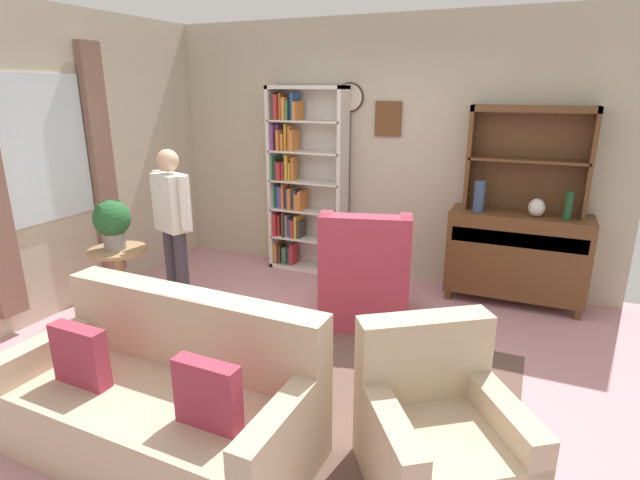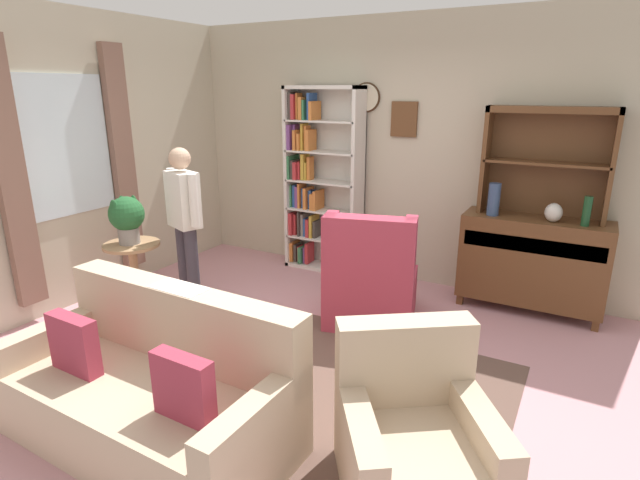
# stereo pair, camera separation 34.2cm
# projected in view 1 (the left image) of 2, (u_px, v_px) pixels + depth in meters

# --- Properties ---
(ground_plane) EXTENTS (5.40, 4.60, 0.02)m
(ground_plane) POSITION_uv_depth(u_px,v_px,m) (299.00, 360.00, 3.98)
(ground_plane) COLOR #C68C93
(wall_back) EXTENTS (5.00, 0.09, 2.80)m
(wall_back) POSITION_uv_depth(u_px,v_px,m) (382.00, 152.00, 5.44)
(wall_back) COLOR #BCB299
(wall_back) RESTS_ON ground_plane
(wall_left) EXTENTS (0.16, 4.20, 2.80)m
(wall_left) POSITION_uv_depth(u_px,v_px,m) (48.00, 165.00, 4.53)
(wall_left) COLOR #BCB299
(wall_left) RESTS_ON ground_plane
(area_rug) EXTENTS (2.92, 2.09, 0.01)m
(area_rug) POSITION_uv_depth(u_px,v_px,m) (305.00, 383.00, 3.64)
(area_rug) COLOR brown
(area_rug) RESTS_ON ground_plane
(bookshelf) EXTENTS (0.90, 0.30, 2.10)m
(bookshelf) POSITION_uv_depth(u_px,v_px,m) (301.00, 181.00, 5.72)
(bookshelf) COLOR silver
(bookshelf) RESTS_ON ground_plane
(sideboard) EXTENTS (1.30, 0.45, 0.92)m
(sideboard) POSITION_uv_depth(u_px,v_px,m) (516.00, 254.00, 4.89)
(sideboard) COLOR brown
(sideboard) RESTS_ON ground_plane
(sideboard_hutch) EXTENTS (1.10, 0.26, 1.00)m
(sideboard_hutch) POSITION_uv_depth(u_px,v_px,m) (530.00, 145.00, 4.68)
(sideboard_hutch) COLOR brown
(sideboard_hutch) RESTS_ON sideboard
(vase_tall) EXTENTS (0.11, 0.11, 0.31)m
(vase_tall) POSITION_uv_depth(u_px,v_px,m) (479.00, 196.00, 4.81)
(vase_tall) COLOR #33476B
(vase_tall) RESTS_ON sideboard
(vase_round) EXTENTS (0.15, 0.15, 0.17)m
(vase_round) POSITION_uv_depth(u_px,v_px,m) (537.00, 208.00, 4.64)
(vase_round) COLOR beige
(vase_round) RESTS_ON sideboard
(bottle_wine) EXTENTS (0.07, 0.07, 0.26)m
(bottle_wine) POSITION_uv_depth(u_px,v_px,m) (568.00, 206.00, 4.51)
(bottle_wine) COLOR #194223
(bottle_wine) RESTS_ON sideboard
(couch_floral) EXTENTS (1.82, 0.89, 0.90)m
(couch_floral) POSITION_uv_depth(u_px,v_px,m) (167.00, 402.00, 2.92)
(couch_floral) COLOR #C6AD8E
(couch_floral) RESTS_ON ground_plane
(armchair_floral) EXTENTS (1.06, 1.07, 0.88)m
(armchair_floral) POSITION_uv_depth(u_px,v_px,m) (438.00, 438.00, 2.65)
(armchair_floral) COLOR #C6AD8E
(armchair_floral) RESTS_ON ground_plane
(wingback_chair) EXTENTS (0.96, 0.97, 1.05)m
(wingback_chair) POSITION_uv_depth(u_px,v_px,m) (365.00, 281.00, 4.54)
(wingback_chair) COLOR #A33347
(wingback_chair) RESTS_ON ground_plane
(plant_stand) EXTENTS (0.52, 0.52, 0.67)m
(plant_stand) POSITION_uv_depth(u_px,v_px,m) (121.00, 275.00, 4.60)
(plant_stand) COLOR #A87F56
(plant_stand) RESTS_ON ground_plane
(potted_plant_large) EXTENTS (0.32, 0.32, 0.45)m
(potted_plant_large) POSITION_uv_depth(u_px,v_px,m) (112.00, 221.00, 4.45)
(potted_plant_large) COLOR gray
(potted_plant_large) RESTS_ON plant_stand
(person_reading) EXTENTS (0.51, 0.31, 1.56)m
(person_reading) POSITION_uv_depth(u_px,v_px,m) (173.00, 221.00, 4.56)
(person_reading) COLOR #38333D
(person_reading) RESTS_ON ground_plane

